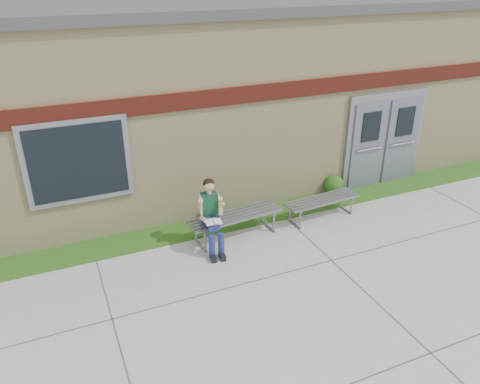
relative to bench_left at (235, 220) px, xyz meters
name	(u,v)px	position (x,y,z in m)	size (l,w,h in m)	color
ground	(298,289)	(0.30, -2.00, -0.39)	(80.00, 80.00, 0.00)	#9E9E99
grass_strip	(237,220)	(0.30, 0.60, -0.38)	(16.00, 0.80, 0.02)	#184712
school_building	(185,88)	(0.30, 3.99, 1.72)	(16.20, 6.22, 4.20)	beige
bench_left	(235,220)	(0.00, 0.00, 0.00)	(1.97, 0.72, 0.50)	slate
bench_right	(321,203)	(2.00, 0.00, -0.05)	(1.72, 0.59, 0.44)	slate
girl	(211,214)	(-0.57, -0.21, 0.36)	(0.49, 0.84, 1.40)	navy
shrub_mid	(210,212)	(-0.24, 0.85, -0.21)	(0.31, 0.31, 0.31)	#184712
shrub_east	(334,185)	(2.89, 0.85, -0.14)	(0.46, 0.46, 0.46)	#184712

